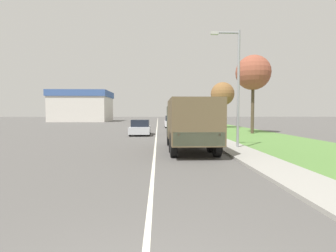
{
  "coord_description": "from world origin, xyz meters",
  "views": [
    {
      "loc": [
        0.19,
        -2.19,
        2.1
      ],
      "look_at": [
        0.77,
        13.58,
        1.29
      ],
      "focal_mm": 28.0,
      "sensor_mm": 36.0,
      "label": 1
    }
  ],
  "objects": [
    {
      "name": "military_truck",
      "position": [
        1.94,
        12.13,
        1.59
      ],
      "size": [
        2.36,
        6.75,
        2.78
      ],
      "color": "#474C38",
      "rests_on": "ground"
    },
    {
      "name": "building_distant",
      "position": [
        -18.14,
        61.75,
        3.66
      ],
      "size": [
        13.29,
        11.65,
        7.23
      ],
      "color": "beige",
      "rests_on": "ground"
    },
    {
      "name": "car_nearest_ahead",
      "position": [
        -1.51,
        22.54,
        0.65
      ],
      "size": [
        1.87,
        4.02,
        1.44
      ],
      "color": "#B7BABF",
      "rests_on": "ground"
    },
    {
      "name": "sidewalk_right",
      "position": [
        4.5,
        40.0,
        0.06
      ],
      "size": [
        1.8,
        120.0,
        0.12
      ],
      "color": "#9E9B93",
      "rests_on": "ground"
    },
    {
      "name": "tree_mid_right",
      "position": [
        9.61,
        23.68,
        6.04
      ],
      "size": [
        3.44,
        3.44,
        7.78
      ],
      "color": "#4C3D2D",
      "rests_on": "grass_strip_right"
    },
    {
      "name": "grass_strip_right",
      "position": [
        8.9,
        40.0,
        0.01
      ],
      "size": [
        7.0,
        120.0,
        0.02
      ],
      "color": "#56843D",
      "rests_on": "ground"
    },
    {
      "name": "lane_centre_stripe",
      "position": [
        0.0,
        40.0,
        0.0
      ],
      "size": [
        0.12,
        120.0,
        0.0
      ],
      "color": "silver",
      "rests_on": "ground"
    },
    {
      "name": "lamp_post",
      "position": [
        4.53,
        12.64,
        4.09
      ],
      "size": [
        1.69,
        0.24,
        6.63
      ],
      "color": "gray",
      "rests_on": "sidewalk_right"
    },
    {
      "name": "ground_plane",
      "position": [
        0.0,
        40.0,
        0.0
      ],
      "size": [
        180.0,
        180.0,
        0.0
      ],
      "primitive_type": "plane",
      "color": "#565451"
    },
    {
      "name": "tree_far_right",
      "position": [
        8.97,
        33.45,
        4.64
      ],
      "size": [
        3.2,
        3.2,
        6.24
      ],
      "color": "brown",
      "rests_on": "grass_strip_right"
    },
    {
      "name": "car_second_ahead",
      "position": [
        1.99,
        34.9,
        0.74
      ],
      "size": [
        1.76,
        3.96,
        1.67
      ],
      "color": "silver",
      "rests_on": "ground"
    }
  ]
}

